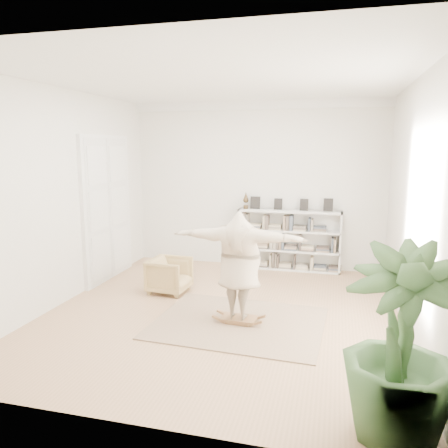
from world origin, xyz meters
name	(u,v)px	position (x,y,z in m)	size (l,w,h in m)	color
floor	(222,313)	(0.00, 0.00, 0.00)	(6.00, 6.00, 0.00)	#A37C54
room_shell	(257,105)	(0.00, 2.94, 3.51)	(6.00, 6.00, 6.00)	silver
doors	(108,210)	(-2.70, 1.30, 1.40)	(0.09, 1.78, 2.92)	white
bookshelf	(288,241)	(0.74, 2.82, 0.64)	(2.20, 0.35, 1.64)	silver
armchair	(170,275)	(-1.19, 0.75, 0.32)	(0.68, 0.70, 0.64)	tan
rug	(239,323)	(0.35, -0.35, 0.01)	(2.50, 2.00, 0.02)	tan
rocker_board	(239,319)	(0.35, -0.35, 0.07)	(0.55, 0.35, 0.11)	brown
person	(239,263)	(0.35, -0.35, 0.94)	(2.00, 0.54, 1.62)	#C0AB90
houseplant	(400,344)	(2.30, -2.55, 0.90)	(1.01, 1.01, 1.81)	#36582C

